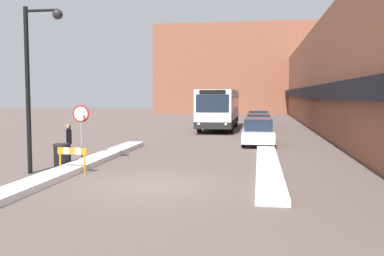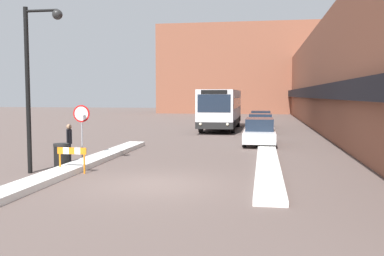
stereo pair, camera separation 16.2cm
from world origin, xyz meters
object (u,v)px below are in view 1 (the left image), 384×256
Objects in this scene: city_bus at (219,108)px; trash_bin at (61,156)px; pedestrian at (69,139)px; construction_barricade at (72,155)px; parked_car_middle at (259,123)px; street_lamp at (35,70)px; stop_sign at (81,120)px; parked_car_front at (258,131)px; parked_car_back at (259,119)px.

city_bus reaches higher than trash_bin.
pedestrian is 2.74m from construction_barricade.
parked_car_middle is (3.21, -2.51, -1.02)m from city_bus.
street_lamp is at bearing -113.17° from parked_car_middle.
pedestrian is (-7.86, -15.68, 0.24)m from parked_car_middle.
street_lamp is 3.80m from pedestrian.
stop_sign is at bearing -117.79° from parked_car_middle.
parked_car_front is 1.10× the size of parked_car_back.
parked_car_front is 12.00m from trash_bin.
stop_sign is at bearing 143.31° from pedestrian.
trash_bin is (0.29, 1.26, -3.23)m from street_lamp.
stop_sign is at bearing 88.37° from street_lamp.
city_bus is at bearing 75.26° from stop_sign.
stop_sign reaches higher than parked_car_middle.
construction_barricade is (1.25, -2.42, -0.30)m from pedestrian.
street_lamp reaches higher than construction_barricade.
street_lamp is (-7.84, -10.58, 2.96)m from parked_car_front.
parked_car_front is (3.21, -10.24, -1.00)m from city_bus.
street_lamp is (-4.63, -20.83, 1.96)m from city_bus.
trash_bin is at bearing 76.92° from street_lamp.
parked_car_back is (0.00, 5.75, 0.00)m from parked_car_middle.
city_bus is at bearing 135.99° from pedestrian.
parked_car_middle is at bearing 62.21° from stop_sign.
city_bus reaches higher than stop_sign.
parked_car_back is 24.76m from construction_barricade.
pedestrian is at bearing -116.62° from parked_car_middle.
parked_car_front is 3.01× the size of pedestrian.
parked_car_back is at bearing 130.17° from pedestrian.
street_lamp is 6.24× the size of trash_bin.
construction_barricade is (0.94, -1.05, 0.19)m from trash_bin.
street_lamp is 3.48m from trash_bin.
street_lamp is at bearing -170.23° from construction_barricade.
stop_sign is (-7.74, -6.95, 0.99)m from parked_car_front.
parked_car_back is 4.00× the size of construction_barricade.
street_lamp reaches higher than city_bus.
parked_car_back reaches higher than parked_car_middle.
stop_sign is 2.70m from trash_bin.
trash_bin is (-7.55, -17.06, -0.25)m from parked_car_middle.
street_lamp reaches higher than parked_car_middle.
street_lamp is 5.39× the size of construction_barricade.
trash_bin is at bearing -113.87° from parked_car_middle.
city_bus is 6.52× the size of pedestrian.
street_lamp is at bearing -102.52° from city_bus.
parked_car_middle is (-0.00, 7.73, -0.02)m from parked_car_front.
city_bus is 17.78m from stop_sign.
parked_car_front is 10.45m from stop_sign.
pedestrian is at bearing -110.14° from parked_car_back.
parked_car_back is 21.87m from stop_sign.
trash_bin is 0.86× the size of construction_barricade.
stop_sign is at bearing -138.07° from parked_car_front.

